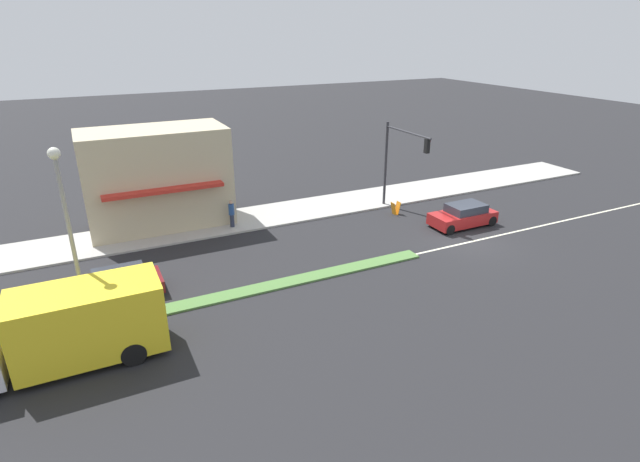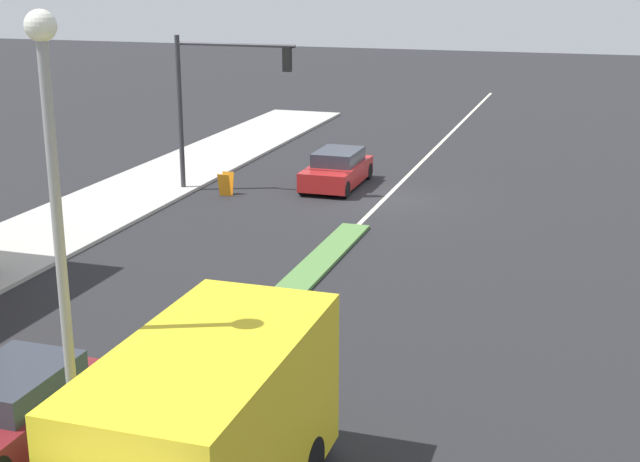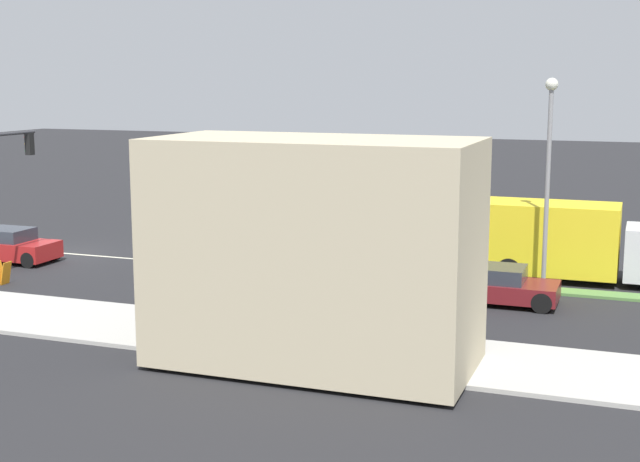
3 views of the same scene
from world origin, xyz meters
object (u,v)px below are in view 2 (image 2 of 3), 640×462
object	(u,v)px
warning_aframe_sign	(226,184)
hatchback_red	(337,169)
sedan_maroon	(11,406)
street_lamp	(56,205)
traffic_signal_main	(215,87)

from	to	relation	value
warning_aframe_sign	hatchback_red	world-z (taller)	hatchback_red
warning_aframe_sign	sedan_maroon	size ratio (longest dim) A/B	0.21
street_lamp	hatchback_red	distance (m)	21.85
street_lamp	warning_aframe_sign	bearing A→B (deg)	-73.16
traffic_signal_main	street_lamp	size ratio (longest dim) A/B	0.76
warning_aframe_sign	hatchback_red	bearing A→B (deg)	-142.90
warning_aframe_sign	sedan_maroon	world-z (taller)	sedan_maroon
traffic_signal_main	hatchback_red	distance (m)	5.59
hatchback_red	sedan_maroon	distance (m)	20.01
warning_aframe_sign	sedan_maroon	distance (m)	17.73
street_lamp	traffic_signal_main	bearing A→B (deg)	-72.18
traffic_signal_main	street_lamp	distance (m)	20.03
traffic_signal_main	street_lamp	xyz separation A→B (m)	(-6.12, 19.05, 0.88)
street_lamp	sedan_maroon	bearing A→B (deg)	-31.29
street_lamp	warning_aframe_sign	xyz separation A→B (m)	(5.67, -18.73, -4.35)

